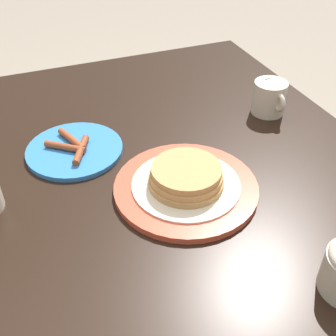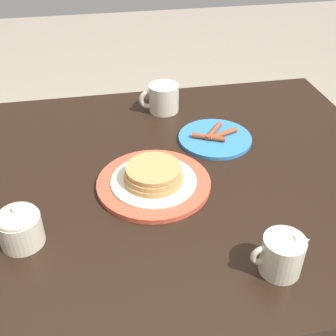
{
  "view_description": "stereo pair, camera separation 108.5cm",
  "coord_description": "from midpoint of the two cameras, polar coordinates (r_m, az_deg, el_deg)",
  "views": [
    {
      "loc": [
        0.55,
        -0.21,
        1.24
      ],
      "look_at": [
        -0.01,
        0.02,
        0.76
      ],
      "focal_mm": 45.0,
      "sensor_mm": 36.0,
      "label": 1
    },
    {
      "loc": [
        0.13,
        0.79,
        1.33
      ],
      "look_at": [
        -0.01,
        0.02,
        0.76
      ],
      "focal_mm": 45.0,
      "sensor_mm": 36.0,
      "label": 2
    }
  ],
  "objects": [
    {
      "name": "creamer_pitcher",
      "position": [
        0.72,
        -12.63,
        -8.58
      ],
      "size": [
        0.11,
        0.08,
        0.09
      ],
      "color": "beige",
      "rests_on": "dining_table"
    },
    {
      "name": "dining_table",
      "position": [
        0.81,
        -34.28,
        -29.82
      ],
      "size": [
        1.17,
        0.91,
        0.73
      ],
      "color": "black",
      "rests_on": "ground_plane"
    },
    {
      "name": "side_plate_bacon",
      "position": [
        0.86,
        -44.42,
        -15.73
      ],
      "size": [
        0.2,
        0.2,
        0.02
      ],
      "color": "#337AC6",
      "rests_on": "dining_table"
    },
    {
      "name": "pancake_plate",
      "position": [
        0.67,
        -35.91,
        -26.18
      ],
      "size": [
        0.26,
        0.26,
        0.05
      ],
      "color": "#DB5138",
      "rests_on": "dining_table"
    }
  ]
}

